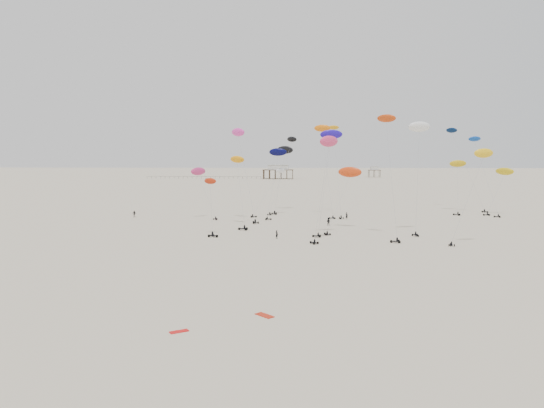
# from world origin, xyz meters

# --- Properties ---
(ground_plane) EXTENTS (900.00, 900.00, 0.00)m
(ground_plane) POSITION_xyz_m (0.00, 200.00, 0.00)
(ground_plane) COLOR beige
(pavilion_main) EXTENTS (21.00, 13.00, 9.80)m
(pavilion_main) POSITION_xyz_m (-10.00, 350.00, 4.22)
(pavilion_main) COLOR brown
(pavilion_main) RESTS_ON ground
(pavilion_small) EXTENTS (9.00, 7.00, 8.00)m
(pavilion_small) POSITION_xyz_m (60.00, 380.00, 3.49)
(pavilion_small) COLOR brown
(pavilion_small) RESTS_ON ground
(pier_fence) EXTENTS (80.20, 0.20, 1.50)m
(pier_fence) POSITION_xyz_m (-62.00, 350.00, 0.77)
(pier_fence) COLOR black
(pier_fence) RESTS_ON ground
(rig_0) EXTENTS (9.19, 17.61, 27.80)m
(rig_0) POSITION_xyz_m (54.51, 149.80, 17.50)
(rig_0) COLOR black
(rig_0) RESTS_ON ground
(rig_1) EXTENTS (8.33, 3.17, 17.95)m
(rig_1) POSITION_xyz_m (37.84, 82.70, 13.78)
(rig_1) COLOR black
(rig_1) RESTS_ON ground
(rig_2) EXTENTS (4.40, 10.22, 24.97)m
(rig_2) POSITION_xyz_m (23.05, 90.16, 17.16)
(rig_2) COLOR black
(rig_2) RESTS_ON ground
(rig_3) EXTENTS (3.66, 15.92, 27.19)m
(rig_3) POSITION_xyz_m (15.42, 129.87, 14.17)
(rig_3) COLOR black
(rig_3) RESTS_ON ground
(rig_4) EXTENTS (5.72, 8.44, 23.92)m
(rig_4) POSITION_xyz_m (30.46, 97.81, 19.77)
(rig_4) COLOR black
(rig_4) RESTS_ON ground
(rig_5) EXTENTS (8.49, 15.75, 24.49)m
(rig_5) POSITION_xyz_m (1.61, 139.50, 16.48)
(rig_5) COLOR black
(rig_5) RESTS_ON ground
(rig_6) EXTENTS (8.16, 6.90, 13.70)m
(rig_6) POSITION_xyz_m (-20.55, 121.27, 10.77)
(rig_6) COLOR black
(rig_6) RESTS_ON ground
(rig_7) EXTENTS (9.40, 9.65, 14.91)m
(rig_7) POSITION_xyz_m (-2.27, 128.91, 8.48)
(rig_7) COLOR black
(rig_7) RESTS_ON ground
(rig_8) EXTENTS (6.14, 6.52, 20.42)m
(rig_8) POSITION_xyz_m (10.55, 85.26, 16.49)
(rig_8) COLOR black
(rig_8) RESTS_ON ground
(rig_9) EXTENTS (6.45, 12.60, 22.88)m
(rig_9) POSITION_xyz_m (55.63, 135.31, 15.96)
(rig_9) COLOR black
(rig_9) RESTS_ON ground
(rig_10) EXTENTS (5.81, 10.47, 25.21)m
(rig_10) POSITION_xyz_m (11.86, 128.99, 20.00)
(rig_10) COLOR black
(rig_10) RESTS_ON ground
(rig_11) EXTENTS (3.82, 4.90, 11.98)m
(rig_11) POSITION_xyz_m (-12.46, 90.95, 4.97)
(rig_11) COLOR black
(rig_11) RESTS_ON ground
(rig_12) EXTENTS (5.74, 11.58, 17.20)m
(rig_12) POSITION_xyz_m (-8.56, 105.96, 10.47)
(rig_12) COLOR black
(rig_12) RESTS_ON ground
(rig_13) EXTENTS (8.90, 5.97, 13.49)m
(rig_13) POSITION_xyz_m (61.46, 134.09, 10.50)
(rig_13) COLOR black
(rig_13) RESTS_ON ground
(rig_14) EXTENTS (5.43, 12.02, 19.57)m
(rig_14) POSITION_xyz_m (-0.89, 127.72, 15.20)
(rig_14) COLOR black
(rig_14) RESTS_ON ground
(rig_15) EXTENTS (9.32, 13.10, 16.21)m
(rig_15) POSITION_xyz_m (16.11, 102.95, 11.55)
(rig_15) COLOR black
(rig_15) RESTS_ON ground
(rig_16) EXTENTS (6.31, 14.38, 20.45)m
(rig_16) POSITION_xyz_m (0.50, 140.48, 15.20)
(rig_16) COLOR black
(rig_16) RESTS_ON ground
(rig_17) EXTENTS (6.20, 4.60, 21.98)m
(rig_17) POSITION_xyz_m (11.36, 92.96, 17.37)
(rig_17) COLOR black
(rig_17) RESTS_ON ground
(rig_18) EXTENTS (7.21, 14.97, 18.14)m
(rig_18) POSITION_xyz_m (51.58, 142.06, 11.62)
(rig_18) COLOR black
(rig_18) RESTS_ON ground
(rig_19) EXTENTS (8.32, 10.69, 23.66)m
(rig_19) POSITION_xyz_m (-9.21, 116.94, 17.57)
(rig_19) COLOR black
(rig_19) RESTS_ON ground
(spectator_0) EXTENTS (0.85, 0.85, 1.96)m
(spectator_0) POSITION_xyz_m (0.92, 88.62, 0.00)
(spectator_0) COLOR black
(spectator_0) RESTS_ON ground
(spectator_1) EXTENTS (1.22, 1.01, 2.17)m
(spectator_1) POSITION_xyz_m (12.26, 109.00, 0.00)
(spectator_1) COLOR black
(spectator_1) RESTS_ON ground
(spectator_2) EXTENTS (1.25, 0.72, 2.05)m
(spectator_2) POSITION_xyz_m (-38.94, 122.95, 0.00)
(spectator_2) COLOR black
(spectator_2) RESTS_ON ground
(spectator_3) EXTENTS (0.93, 0.89, 2.12)m
(spectator_3) POSITION_xyz_m (17.60, 121.42, 0.00)
(spectator_3) COLOR black
(spectator_3) RESTS_ON ground
(grounded_kite_a) EXTENTS (2.18, 2.20, 0.08)m
(grounded_kite_a) POSITION_xyz_m (1.96, 37.78, 0.00)
(grounded_kite_a) COLOR red
(grounded_kite_a) RESTS_ON ground
(grounded_kite_b) EXTENTS (1.89, 1.56, 0.07)m
(grounded_kite_b) POSITION_xyz_m (-5.80, 32.34, 0.00)
(grounded_kite_b) COLOR red
(grounded_kite_b) RESTS_ON ground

